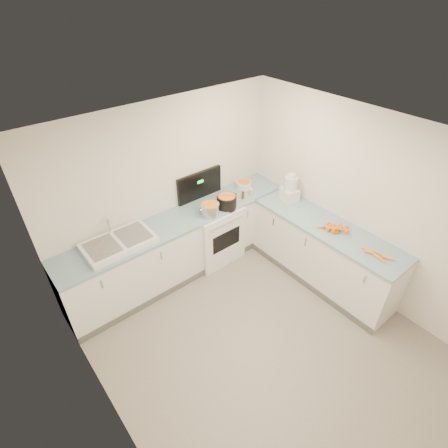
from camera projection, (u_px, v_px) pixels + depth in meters
floor at (262, 342)px, 4.30m from camera, size 3.50×4.00×0.00m
ceiling at (281, 155)px, 2.83m from camera, size 3.50×4.00×0.00m
wall_back at (166, 191)px, 4.82m from camera, size 3.50×0.00×2.50m
wall_left at (108, 368)px, 2.67m from camera, size 0.00×4.00×2.50m
wall_right at (366, 208)px, 4.46m from camera, size 0.00×4.00×2.50m
counter_back at (182, 245)px, 5.09m from camera, size 3.50×0.62×0.94m
counter_right at (322, 252)px, 4.95m from camera, size 0.62×2.20×0.94m
stove at (212, 231)px, 5.36m from camera, size 0.76×0.65×1.36m
sink at (119, 243)px, 4.33m from camera, size 0.86×0.52×0.31m
steel_pot at (210, 210)px, 4.85m from camera, size 0.31×0.31×0.19m
black_pot at (227, 202)px, 5.00m from camera, size 0.30×0.30×0.20m
wooden_spoon at (227, 195)px, 4.94m from camera, size 0.32×0.28×0.02m
mixing_bowl at (244, 185)px, 5.46m from camera, size 0.31×0.31×0.11m
extract_bottle at (243, 196)px, 5.20m from camera, size 0.04×0.04×0.11m
spice_jar at (251, 193)px, 5.28m from camera, size 0.06×0.06×0.10m
food_processor at (290, 189)px, 5.11m from camera, size 0.26×0.30×0.42m
carrot_pile at (334, 228)px, 4.58m from camera, size 0.33×0.38×0.09m
peeled_carrots at (378, 255)px, 4.17m from camera, size 0.17×0.41×0.04m
peelings at (98, 247)px, 4.20m from camera, size 0.20×0.25×0.01m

